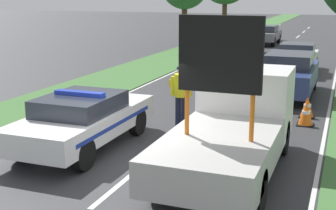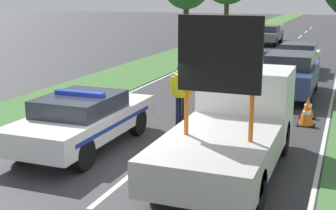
% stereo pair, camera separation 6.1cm
% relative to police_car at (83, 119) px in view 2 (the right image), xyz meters
% --- Properties ---
extents(ground_plane, '(160.00, 160.00, 0.00)m').
position_rel_police_car_xyz_m(ground_plane, '(1.92, -1.07, -0.74)').
color(ground_plane, '#333335').
extents(lane_markings, '(7.59, 65.17, 0.01)m').
position_rel_police_car_xyz_m(lane_markings, '(1.92, 17.38, -0.73)').
color(lane_markings, silver).
rests_on(lane_markings, ground).
extents(grass_verge_left, '(3.40, 120.00, 0.03)m').
position_rel_police_car_xyz_m(grass_verge_left, '(-3.62, 18.93, -0.72)').
color(grass_verge_left, '#427038').
rests_on(grass_verge_left, ground).
extents(police_car, '(1.88, 4.70, 1.47)m').
position_rel_police_car_xyz_m(police_car, '(0.00, 0.00, 0.00)').
color(police_car, white).
rests_on(police_car, ground).
extents(work_truck, '(2.09, 5.33, 3.42)m').
position_rel_police_car_xyz_m(work_truck, '(3.85, -0.03, 0.28)').
color(work_truck, white).
rests_on(work_truck, ground).
extents(road_barrier, '(2.48, 0.08, 1.18)m').
position_rel_police_car_xyz_m(road_barrier, '(2.16, 3.69, 0.23)').
color(road_barrier, black).
rests_on(road_barrier, ground).
extents(police_officer, '(0.64, 0.41, 1.78)m').
position_rel_police_car_xyz_m(police_officer, '(1.66, 2.70, 0.32)').
color(police_officer, '#191E38').
rests_on(police_officer, ground).
extents(pedestrian_civilian, '(0.60, 0.38, 1.66)m').
position_rel_police_car_xyz_m(pedestrian_civilian, '(2.57, 2.80, 0.24)').
color(pedestrian_civilian, '#191E38').
rests_on(pedestrian_civilian, ground).
extents(traffic_cone_near_police, '(0.44, 0.44, 0.60)m').
position_rel_police_car_xyz_m(traffic_cone_near_police, '(2.57, 4.50, -0.44)').
color(traffic_cone_near_police, black).
rests_on(traffic_cone_near_police, ground).
extents(traffic_cone_centre_front, '(0.48, 0.48, 0.66)m').
position_rel_police_car_xyz_m(traffic_cone_centre_front, '(5.04, 5.05, -0.41)').
color(traffic_cone_centre_front, black).
rests_on(traffic_cone_centre_front, ground).
extents(traffic_cone_near_truck, '(0.42, 0.42, 0.58)m').
position_rel_police_car_xyz_m(traffic_cone_near_truck, '(2.30, 1.38, -0.45)').
color(traffic_cone_near_truck, black).
rests_on(traffic_cone_near_truck, ground).
extents(traffic_cone_behind_barrier, '(0.34, 0.34, 0.48)m').
position_rel_police_car_xyz_m(traffic_cone_behind_barrier, '(4.19, 3.88, -0.50)').
color(traffic_cone_behind_barrier, black).
rests_on(traffic_cone_behind_barrier, ground).
extents(traffic_cone_lane_edge, '(0.50, 0.50, 0.69)m').
position_rel_police_car_xyz_m(traffic_cone_lane_edge, '(5.08, 4.08, -0.40)').
color(traffic_cone_lane_edge, black).
rests_on(traffic_cone_lane_edge, ground).
extents(queued_car_hatch_blue, '(1.85, 4.70, 1.64)m').
position_rel_police_car_xyz_m(queued_car_hatch_blue, '(4.09, 8.08, 0.10)').
color(queued_car_hatch_blue, navy).
rests_on(queued_car_hatch_blue, ground).
extents(queued_car_van_white, '(1.79, 3.96, 1.42)m').
position_rel_police_car_xyz_m(queued_car_van_white, '(3.81, 13.89, 0.00)').
color(queued_car_van_white, silver).
rests_on(queued_car_van_white, ground).
extents(queued_car_sedan_silver, '(1.88, 4.16, 1.59)m').
position_rel_police_car_xyz_m(queued_car_sedan_silver, '(-0.19, 19.45, 0.07)').
color(queued_car_sedan_silver, '#B2B2B7').
rests_on(queued_car_sedan_silver, ground).
extents(queued_car_suv_grey, '(1.84, 4.42, 1.43)m').
position_rel_police_car_xyz_m(queued_car_suv_grey, '(0.25, 26.06, 0.03)').
color(queued_car_suv_grey, slate).
rests_on(queued_car_suv_grey, ground).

